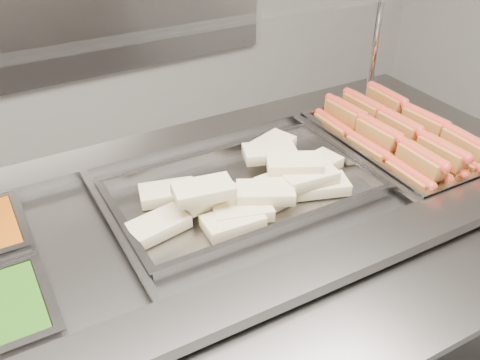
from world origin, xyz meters
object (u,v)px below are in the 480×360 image
pan_hotdogs (397,149)px  pan_wraps (243,194)px  steam_counter (226,310)px  sneeze_guard (182,35)px

pan_hotdogs → pan_wraps: size_ratio=0.81×
steam_counter → sneeze_guard: sneeze_guard is taller
steam_counter → sneeze_guard: bearing=88.3°
sneeze_guard → steam_counter: bearing=-91.7°
pan_hotdogs → pan_wraps: bearing=178.3°
pan_hotdogs → pan_wraps: same height
steam_counter → pan_hotdogs: bearing=-1.7°
steam_counter → sneeze_guard: 0.93m
pan_wraps → sneeze_guard: bearing=103.6°
pan_hotdogs → pan_wraps: (-0.62, 0.02, 0.02)m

